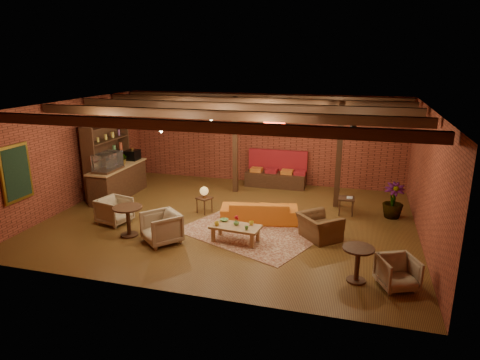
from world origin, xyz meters
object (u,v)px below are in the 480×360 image
(armchair_b, at_px, (161,226))
(side_table_book, at_px, (347,199))
(side_table_lamp, at_px, (204,193))
(armchair_far, at_px, (398,271))
(round_table_left, at_px, (128,216))
(sofa, at_px, (259,211))
(armchair_a, at_px, (114,209))
(coffee_table, at_px, (235,227))
(round_table_right, at_px, (358,259))
(plant_tall, at_px, (397,166))
(armchair_right, at_px, (320,223))

(armchair_b, relative_size, side_table_book, 1.60)
(side_table_lamp, distance_m, armchair_far, 5.95)
(round_table_left, distance_m, side_table_book, 6.13)
(sofa, bearing_deg, side_table_lamp, -19.80)
(round_table_left, relative_size, armchair_a, 0.98)
(coffee_table, bearing_deg, sofa, 79.81)
(armchair_far, bearing_deg, side_table_lamp, 126.11)
(sofa, height_order, coffee_table, coffee_table)
(coffee_table, distance_m, armchair_b, 1.82)
(coffee_table, xyz_separation_m, armchair_a, (-3.54, 0.27, 0.02))
(side_table_lamp, height_order, armchair_far, side_table_lamp)
(coffee_table, distance_m, round_table_right, 3.18)
(side_table_book, xyz_separation_m, plant_tall, (1.28, 0.09, 1.06))
(coffee_table, relative_size, side_table_lamp, 1.59)
(side_table_book, bearing_deg, round_table_right, -84.51)
(armchair_a, height_order, armchair_b, armchair_b)
(sofa, xyz_separation_m, coffee_table, (-0.26, -1.47, 0.07))
(side_table_lamp, bearing_deg, coffee_table, -49.73)
(round_table_right, bearing_deg, side_table_book, 95.49)
(sofa, relative_size, armchair_a, 2.66)
(side_table_book, bearing_deg, armchair_a, -158.13)
(coffee_table, xyz_separation_m, round_table_left, (-2.73, -0.39, 0.15))
(side_table_lamp, height_order, side_table_book, side_table_lamp)
(round_table_right, height_order, plant_tall, plant_tall)
(coffee_table, relative_size, side_table_book, 2.41)
(armchair_a, relative_size, armchair_far, 1.11)
(side_table_book, distance_m, plant_tall, 1.66)
(sofa, height_order, plant_tall, plant_tall)
(sofa, bearing_deg, armchair_a, 5.63)
(round_table_right, height_order, armchair_far, round_table_right)
(sofa, xyz_separation_m, armchair_far, (3.45, -2.71, 0.05))
(plant_tall, bearing_deg, round_table_left, -154.01)
(sofa, bearing_deg, plant_tall, -171.31)
(side_table_lamp, bearing_deg, armchair_b, -97.13)
(armchair_right, height_order, armchair_far, armchair_right)
(round_table_left, height_order, round_table_right, round_table_left)
(round_table_left, bearing_deg, side_table_lamp, 58.71)
(side_table_lamp, relative_size, armchair_a, 1.01)
(plant_tall, bearing_deg, side_table_lamp, -168.26)
(armchair_far, bearing_deg, plant_tall, 64.08)
(side_table_book, bearing_deg, plant_tall, 3.98)
(round_table_left, bearing_deg, coffee_table, 8.14)
(armchair_right, bearing_deg, armchair_far, 179.75)
(armchair_b, bearing_deg, round_table_right, 32.67)
(sofa, distance_m, round_table_right, 3.79)
(side_table_lamp, bearing_deg, armchair_a, -145.49)
(round_table_left, distance_m, armchair_right, 4.84)
(side_table_book, height_order, round_table_right, round_table_right)
(armchair_b, xyz_separation_m, round_table_right, (4.67, -0.67, 0.08))
(coffee_table, distance_m, armchair_a, 3.55)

